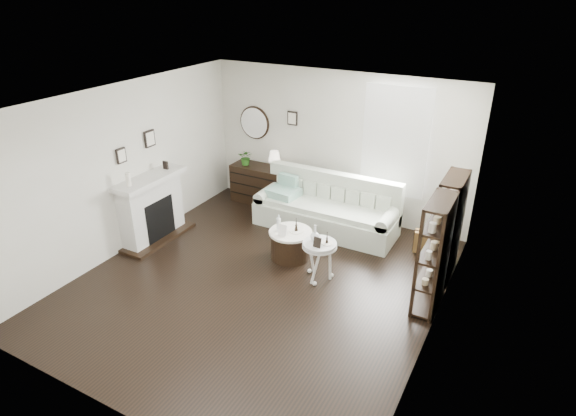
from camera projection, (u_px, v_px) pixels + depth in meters
The scene contains 18 objects.
room at pixel (375, 139), 8.34m from camera, with size 5.50×5.50×5.50m.
fireplace at pixel (152, 210), 8.20m from camera, with size 0.50×1.40×1.84m.
shelf_unit_far at pixel (448, 227), 7.08m from camera, with size 0.30×0.80×1.60m.
shelf_unit_near at pixel (434, 255), 6.37m from camera, with size 0.30×0.80×1.60m.
sofa at pixel (327, 211), 8.64m from camera, with size 2.54×0.88×0.99m.
quilt at pixel (283, 192), 8.79m from camera, with size 0.55×0.45×0.14m, color #29976F.
suitcase at pixel (431, 243), 7.91m from camera, with size 0.55×0.18×0.37m, color brown.
dresser at pixel (260, 184), 9.64m from camera, with size 1.15×0.49×0.77m.
table_lamp at pixel (274, 160), 9.25m from camera, with size 0.23×0.23×0.37m, color #F5E6CE, non-canonical shape.
potted_plant at pixel (246, 157), 9.49m from camera, with size 0.28×0.24×0.31m, color #285E1B.
drum_table at pixel (290, 244), 7.74m from camera, with size 0.69×0.69×0.48m.
pedestal_table at pixel (320, 246), 7.04m from camera, with size 0.51×0.51×0.62m.
eiffel_drum at pixel (296, 225), 7.60m from camera, with size 0.12×0.12×0.21m, color black, non-canonical shape.
bottle_drum at pixel (279, 223), 7.59m from camera, with size 0.07×0.07×0.28m, color silver.
card_frame_drum at pixel (283, 230), 7.48m from camera, with size 0.14×0.01×0.18m, color white.
eiffel_ped at pixel (327, 238), 6.97m from camera, with size 0.10×0.10×0.17m, color black, non-canonical shape.
flask_ped at pixel (315, 233), 7.02m from camera, with size 0.14×0.14×0.26m, color silver, non-canonical shape.
card_frame_ped at pixel (317, 242), 6.87m from camera, with size 0.12×0.01×0.16m, color black.
Camera 1 is at (3.25, -5.09, 4.09)m, focal length 30.00 mm.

